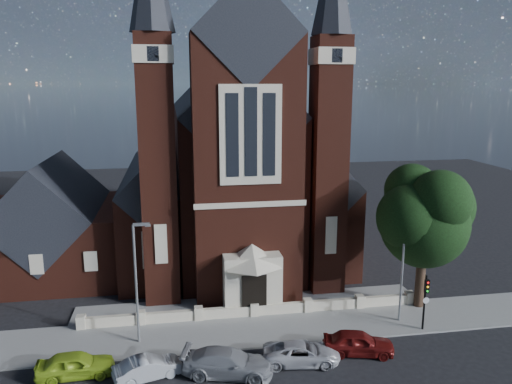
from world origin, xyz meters
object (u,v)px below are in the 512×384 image
at_px(church, 228,168).
at_px(street_tree, 428,219).
at_px(car_dark_red, 358,343).
at_px(car_silver_a, 148,368).
at_px(traffic_signal, 425,296).
at_px(car_white_suv, 302,353).
at_px(street_lamp_right, 404,260).
at_px(car_silver_b, 228,363).
at_px(parish_hall, 53,229).
at_px(car_lime_van, 75,365).
at_px(street_lamp_left, 137,277).

distance_m(church, street_tree, 21.38).
bearing_deg(car_dark_red, car_silver_a, 106.25).
xyz_separation_m(street_tree, car_dark_red, (-7.03, -5.32, -6.21)).
xyz_separation_m(traffic_signal, car_dark_red, (-5.43, -2.03, -1.83)).
distance_m(church, car_white_suv, 24.24).
relative_size(traffic_signal, car_silver_a, 1.02).
bearing_deg(street_lamp_right, car_white_suv, -154.05).
bearing_deg(car_white_suv, car_silver_b, 103.82).
bearing_deg(church, parish_hall, -162.84).
bearing_deg(car_white_suv, street_lamp_right, -56.82).
distance_m(car_silver_a, car_dark_red, 12.81).
bearing_deg(car_lime_van, street_tree, -81.46).
relative_size(parish_hall, street_lamp_right, 1.51).
height_order(parish_hall, street_lamp_left, parish_hall).
bearing_deg(car_silver_a, car_silver_b, -112.79).
relative_size(church, parish_hall, 2.86).
height_order(traffic_signal, car_lime_van, traffic_signal).
xyz_separation_m(street_tree, car_silver_b, (-15.31, -6.26, -6.20)).
distance_m(street_tree, car_silver_b, 17.66).
bearing_deg(traffic_signal, car_silver_b, -167.76).
distance_m(car_silver_a, car_silver_b, 4.54).
bearing_deg(car_silver_b, car_silver_a, 100.09).
xyz_separation_m(church, car_silver_b, (-2.71, -23.49, -7.42)).
xyz_separation_m(street_lamp_left, car_white_suv, (9.73, -4.03, -3.95)).
bearing_deg(traffic_signal, car_lime_van, -175.69).
bearing_deg(traffic_signal, car_silver_a, -171.98).
bearing_deg(street_lamp_left, church, 67.34).
height_order(street_lamp_right, car_silver_b, street_lamp_right).
bearing_deg(traffic_signal, street_lamp_left, 175.24).
bearing_deg(car_silver_a, street_tree, -91.20).
distance_m(car_lime_van, car_silver_a, 4.22).
bearing_deg(street_lamp_right, car_dark_red, -141.43).
relative_size(car_lime_van, car_dark_red, 0.99).
height_order(traffic_signal, car_dark_red, traffic_signal).
xyz_separation_m(church, car_lime_van, (-11.36, -22.20, -7.45)).
xyz_separation_m(street_tree, car_white_suv, (-10.78, -5.73, -6.31)).
height_order(church, traffic_signal, church).
xyz_separation_m(street_tree, car_lime_van, (-23.95, -4.97, -6.22)).
relative_size(street_tree, car_silver_b, 2.04).
bearing_deg(street_lamp_left, car_white_suv, -22.49).
relative_size(parish_hall, car_lime_van, 2.81).
xyz_separation_m(street_lamp_right, car_silver_a, (-17.32, -4.14, -3.95)).
bearing_deg(car_dark_red, street_lamp_right, -37.57).
relative_size(street_lamp_left, car_silver_a, 2.06).
height_order(car_silver_a, car_silver_b, car_silver_b).
distance_m(church, car_silver_a, 25.34).
relative_size(street_lamp_right, traffic_signal, 2.02).
xyz_separation_m(church, car_white_suv, (1.82, -22.97, -7.54)).
distance_m(parish_hall, car_dark_red, 28.03).
xyz_separation_m(parish_hall, car_lime_van, (4.64, -17.26, -3.27)).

